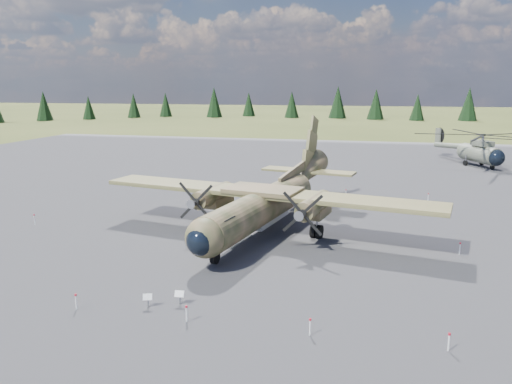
# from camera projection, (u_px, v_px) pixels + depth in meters

# --- Properties ---
(ground) EXTENTS (500.00, 500.00, 0.00)m
(ground) POSITION_uv_depth(u_px,v_px,m) (226.00, 238.00, 37.54)
(ground) COLOR brown
(ground) RESTS_ON ground
(apron) EXTENTS (120.00, 120.00, 0.04)m
(apron) POSITION_uv_depth(u_px,v_px,m) (256.00, 207.00, 47.06)
(apron) COLOR slate
(apron) RESTS_ON ground
(transport_plane) EXTENTS (27.14, 24.40, 8.95)m
(transport_plane) POSITION_uv_depth(u_px,v_px,m) (268.00, 198.00, 39.13)
(transport_plane) COLOR #373E21
(transport_plane) RESTS_ON ground
(helicopter_near) EXTENTS (24.21, 24.21, 4.63)m
(helicopter_near) POSITION_uv_depth(u_px,v_px,m) (480.00, 143.00, 69.72)
(helicopter_near) COLOR slate
(helicopter_near) RESTS_ON ground
(info_placard_left) EXTENTS (0.51, 0.34, 0.74)m
(info_placard_left) POSITION_uv_depth(u_px,v_px,m) (148.00, 298.00, 25.73)
(info_placard_left) COLOR gray
(info_placard_left) RESTS_ON ground
(info_placard_right) EXTENTS (0.50, 0.24, 0.77)m
(info_placard_right) POSITION_uv_depth(u_px,v_px,m) (180.00, 295.00, 26.05)
(info_placard_right) COLOR gray
(info_placard_right) RESTS_ON ground
(barrier_fence) EXTENTS (33.12, 29.62, 0.85)m
(barrier_fence) POSITION_uv_depth(u_px,v_px,m) (220.00, 231.00, 37.46)
(barrier_fence) COLOR white
(barrier_fence) RESTS_ON ground
(treeline) EXTENTS (294.19, 302.23, 10.97)m
(treeline) POSITION_uv_depth(u_px,v_px,m) (218.00, 165.00, 41.54)
(treeline) COLOR black
(treeline) RESTS_ON ground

